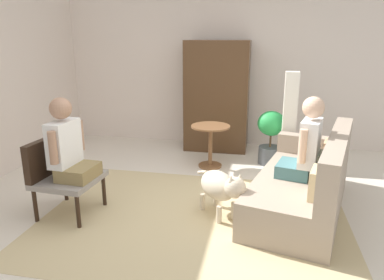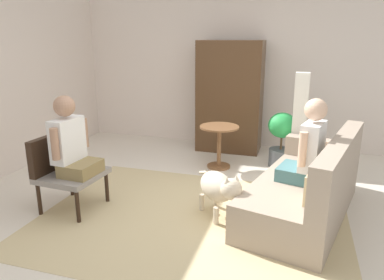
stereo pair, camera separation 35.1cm
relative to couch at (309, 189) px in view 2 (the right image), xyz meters
name	(u,v)px [view 2 (the right image)]	position (x,y,z in m)	size (l,w,h in m)	color
ground_plane	(193,212)	(-1.21, -0.28, -0.31)	(6.74, 6.74, 0.00)	beige
back_wall	(240,64)	(-1.21, 2.53, 1.11)	(6.21, 0.12, 2.84)	silver
area_rug	(192,219)	(-1.18, -0.45, -0.31)	(3.20, 2.44, 0.01)	#C6B284
couch	(309,189)	(0.00, 0.00, 0.00)	(1.31, 2.05, 0.90)	gray
armchair	(63,166)	(-2.63, -0.56, 0.17)	(0.64, 0.67, 0.83)	black
person_on_couch	(308,148)	(-0.05, -0.02, 0.46)	(0.49, 0.54, 0.88)	#416D72
person_on_armchair	(71,142)	(-2.49, -0.57, 0.46)	(0.44, 0.56, 0.86)	olive
round_end_table	(219,141)	(-1.25, 1.19, 0.10)	(0.57, 0.57, 0.63)	brown
dog	(219,187)	(-0.91, -0.33, 0.04)	(0.59, 0.68, 0.57)	beige
potted_plant	(282,136)	(-0.39, 1.50, 0.16)	(0.41, 0.41, 0.81)	#4C5156
column_lamp	(299,127)	(-0.16, 1.17, 0.39)	(0.20, 0.20, 1.42)	#4C4742
armoire_cabinet	(230,97)	(-1.29, 2.12, 0.60)	(1.04, 0.56, 1.81)	#4C331E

